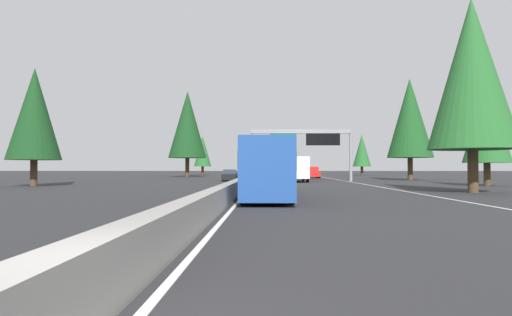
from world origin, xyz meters
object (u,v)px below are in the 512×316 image
(sedan_near_center, at_px, (301,172))
(sedan_distant_a, at_px, (289,174))
(conifer_right_near, at_px, (487,122))
(sign_gantry_overhead, at_px, (302,140))
(conifer_right_mid, at_px, (410,118))
(conifer_left_near, at_px, (34,114))
(conifer_right_foreground, at_px, (472,73))
(conifer_right_far, at_px, (362,151))
(conifer_left_far, at_px, (203,151))
(pickup_far_center, at_px, (313,172))
(conifer_left_mid, at_px, (187,125))
(sedan_mid_center, at_px, (281,172))
(oncoming_near, at_px, (230,176))
(box_truck_far_right, at_px, (297,168))
(minivan_mid_right, at_px, (271,177))
(bus_far_left, at_px, (267,167))

(sedan_near_center, height_order, sedan_distant_a, same)
(conifer_right_near, bearing_deg, sign_gantry_overhead, 51.81)
(sedan_distant_a, distance_m, conifer_right_mid, 22.41)
(sign_gantry_overhead, xyz_separation_m, conifer_left_near, (-14.52, 25.96, 1.54))
(conifer_left_near, bearing_deg, conifer_right_foreground, -105.33)
(conifer_right_far, relative_size, conifer_left_far, 0.97)
(sedan_near_center, bearing_deg, conifer_right_foreground, -173.99)
(pickup_far_center, relative_size, conifer_left_mid, 0.35)
(conifer_left_near, bearing_deg, conifer_right_mid, -63.34)
(pickup_far_center, bearing_deg, sign_gantry_overhead, 170.23)
(sign_gantry_overhead, height_order, pickup_far_center, sign_gantry_overhead)
(sedan_mid_center, xyz_separation_m, oncoming_near, (-56.31, 8.27, 0.00))
(sedan_mid_center, height_order, conifer_right_mid, conifer_right_mid)
(sign_gantry_overhead, relative_size, sedan_near_center, 2.88)
(conifer_left_mid, bearing_deg, conifer_right_foreground, -150.24)
(box_truck_far_right, distance_m, conifer_right_near, 20.82)
(conifer_right_foreground, bearing_deg, conifer_left_near, 74.67)
(minivan_mid_right, bearing_deg, conifer_left_mid, 18.38)
(conifer_right_far, bearing_deg, conifer_left_near, 142.54)
(conifer_left_near, bearing_deg, pickup_far_center, -41.91)
(conifer_right_foreground, height_order, conifer_left_far, conifer_right_foreground)
(sedan_mid_center, height_order, conifer_left_near, conifer_left_near)
(conifer_right_foreground, bearing_deg, conifer_left_mid, 29.76)
(conifer_right_mid, height_order, conifer_left_near, conifer_right_mid)
(sedan_mid_center, relative_size, conifer_right_far, 0.50)
(box_truck_far_right, xyz_separation_m, sedan_mid_center, (59.29, -0.02, -0.93))
(bus_far_left, distance_m, pickup_far_center, 48.61)
(conifer_left_mid, height_order, conifer_left_far, conifer_left_mid)
(sign_gantry_overhead, relative_size, box_truck_far_right, 1.49)
(conifer_right_foreground, xyz_separation_m, conifer_right_mid, (30.46, -5.59, 0.38))
(conifer_left_near, xyz_separation_m, conifer_left_mid, (40.67, -6.79, 3.00))
(pickup_far_center, height_order, conifer_right_mid, conifer_right_mid)
(oncoming_near, relative_size, conifer_left_mid, 0.28)
(conifer_left_near, bearing_deg, minivan_mid_right, -102.40)
(conifer_right_near, height_order, conifer_left_far, conifer_right_near)
(minivan_mid_right, bearing_deg, conifer_right_near, -72.20)
(minivan_mid_right, xyz_separation_m, sedan_mid_center, (76.83, -3.24, -0.27))
(sedan_distant_a, bearing_deg, minivan_mid_right, 175.14)
(oncoming_near, distance_m, conifer_right_far, 46.52)
(sedan_near_center, distance_m, box_truck_far_right, 42.40)
(minivan_mid_right, height_order, oncoming_near, minivan_mid_right)
(bus_far_left, xyz_separation_m, conifer_right_far, (70.34, -20.26, 3.61))
(minivan_mid_right, distance_m, sedan_mid_center, 76.90)
(bus_far_left, bearing_deg, conifer_right_mid, -28.31)
(bus_far_left, xyz_separation_m, box_truck_far_right, (28.41, -3.50, -0.11))
(sedan_near_center, relative_size, conifer_left_mid, 0.28)
(conifer_right_foreground, distance_m, conifer_left_near, 36.97)
(conifer_left_far, bearing_deg, pickup_far_center, -141.96)
(bus_far_left, xyz_separation_m, minivan_mid_right, (10.87, -0.28, -0.77))
(box_truck_far_right, xyz_separation_m, oncoming_near, (2.97, 8.25, -0.93))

